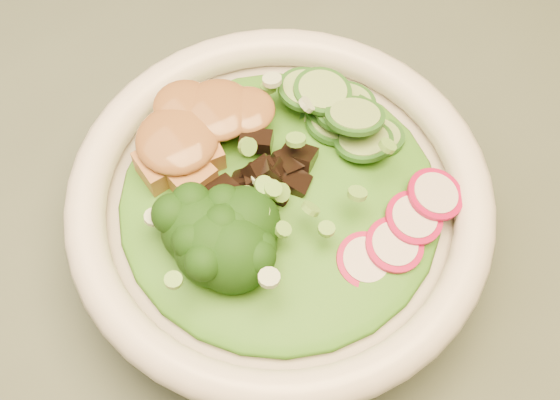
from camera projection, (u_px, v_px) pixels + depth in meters
dining_table at (113, 385)px, 0.57m from camera, size 1.20×0.80×0.75m
salad_bowl at (280, 215)px, 0.47m from camera, size 0.25×0.25×0.07m
lettuce_bed at (280, 199)px, 0.45m from camera, size 0.19×0.19×0.02m
broccoli_florets at (224, 268)px, 0.42m from camera, size 0.08×0.08×0.04m
radish_slices at (375, 246)px, 0.43m from camera, size 0.11×0.05×0.02m
cucumber_slices at (337, 118)px, 0.47m from camera, size 0.08×0.08×0.03m
mushroom_heap at (264, 179)px, 0.44m from camera, size 0.08×0.08×0.04m
tofu_cubes at (199, 141)px, 0.46m from camera, size 0.09×0.07×0.03m
peanut_sauce at (197, 129)px, 0.45m from camera, size 0.06×0.05×0.01m
scallion_garnish at (280, 181)px, 0.43m from camera, size 0.18×0.18×0.02m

